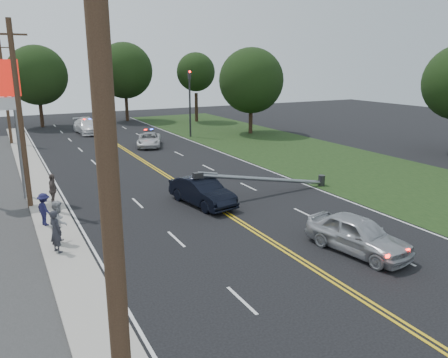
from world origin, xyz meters
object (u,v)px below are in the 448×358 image
fallen_streetlight (272,179)px  traffic_signal (190,98)px  crashed_sedan (202,192)px  bystander_d (53,190)px  waiting_sedan (358,234)px  utility_pole_mid (20,116)px  emergency_a (149,140)px  emergency_b (87,126)px  bystander_a (56,231)px  bystander_b (59,222)px  utility_pole_near (115,271)px  bystander_c (44,209)px  utility_pole_far (5,92)px

fallen_streetlight → traffic_signal: bearing=79.4°
fallen_streetlight → crashed_sedan: size_ratio=1.99×
fallen_streetlight → bystander_d: bearing=165.0°
traffic_signal → waiting_sedan: 31.56m
utility_pole_mid → emergency_a: size_ratio=2.17×
emergency_a → fallen_streetlight: bearing=-63.9°
emergency_b → bystander_a: bystander_a is taller
bystander_b → emergency_b: bearing=8.4°
traffic_signal → utility_pole_near: 41.84m
traffic_signal → crashed_sedan: 23.91m
bystander_d → utility_pole_mid: bearing=75.3°
emergency_a → crashed_sedan: bearing=-78.3°
emergency_b → bystander_c: size_ratio=3.49×
bystander_a → utility_pole_far: bearing=-23.3°
utility_pole_mid → bystander_c: size_ratio=6.19×
utility_pole_mid → emergency_b: size_ratio=1.77×
waiting_sedan → bystander_a: bearing=143.4°
waiting_sedan → bystander_a: 12.66m
waiting_sedan → bystander_d: bystander_d is taller
emergency_a → bystander_d: bystander_d is taller
utility_pole_mid → bystander_a: bearing=-86.1°
fallen_streetlight → emergency_b: size_ratio=1.66×
traffic_signal → bystander_d: traffic_signal is taller
utility_pole_mid → emergency_b: bearing=72.5°
bystander_b → utility_pole_far: bearing=22.9°
crashed_sedan → utility_pole_mid: bearing=145.4°
emergency_b → bystander_a: size_ratio=3.08×
emergency_b → bystander_c: (-7.63, -29.18, 0.11)m
utility_pole_near → utility_pole_mid: (0.00, 20.00, 0.00)m
traffic_signal → bystander_c: bearing=-128.3°
waiting_sedan → bystander_b: 12.92m
traffic_signal → fallen_streetlight: traffic_signal is taller
bystander_d → utility_pole_far: bearing=20.1°
emergency_a → bystander_b: bystander_b is taller
utility_pole_mid → crashed_sedan: utility_pole_mid is taller
bystander_d → bystander_b: bearing=-167.1°
crashed_sedan → fallen_streetlight: bearing=-10.5°
bystander_b → emergency_a: bearing=-6.4°
emergency_b → traffic_signal: bearing=-42.3°
traffic_signal → emergency_b: 12.58m
utility_pole_near → bystander_d: size_ratio=5.47×
utility_pole_near → bystander_d: 19.73m
traffic_signal → bystander_a: traffic_signal is taller
bystander_a → bystander_c: bearing=-23.0°
traffic_signal → fallen_streetlight: bearing=-100.6°
traffic_signal → emergency_b: size_ratio=1.25×
traffic_signal → crashed_sedan: traffic_signal is taller
crashed_sedan → emergency_a: bearing=70.7°
fallen_streetlight → utility_pole_near: size_ratio=0.94×
emergency_b → emergency_a: bearing=-75.1°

